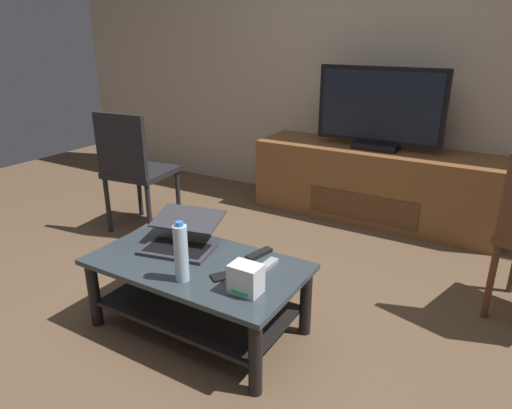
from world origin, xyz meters
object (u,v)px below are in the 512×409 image
object	(u,v)px
router_box	(246,279)
soundbar_remote	(259,254)
side_chair	(133,166)
coffee_table	(198,283)
cell_phone	(226,276)
television	(379,110)
tv_remote	(266,266)
media_cabinet	(373,184)
laptop	(182,237)
water_bottle_near	(181,253)

from	to	relation	value
router_box	soundbar_remote	xyz separation A→B (m)	(-0.13, 0.33, -0.06)
side_chair	router_box	world-z (taller)	side_chair
coffee_table	router_box	bearing A→B (deg)	-17.34
side_chair	soundbar_remote	world-z (taller)	side_chair
cell_phone	soundbar_remote	bearing A→B (deg)	120.12
television	tv_remote	size ratio (longest dim) A/B	6.10
media_cabinet	cell_phone	xyz separation A→B (m)	(-0.08, -1.99, 0.10)
side_chair	laptop	xyz separation A→B (m)	(1.00, -0.66, -0.08)
soundbar_remote	router_box	bearing A→B (deg)	-55.35
television	router_box	distance (m)	2.09
coffee_table	router_box	world-z (taller)	router_box
cell_phone	soundbar_remote	distance (m)	0.26
coffee_table	television	size ratio (longest dim) A/B	1.10
television	media_cabinet	bearing A→B (deg)	90.00
laptop	tv_remote	distance (m)	0.50
side_chair	router_box	xyz separation A→B (m)	(1.53, -0.87, -0.07)
media_cabinet	tv_remote	world-z (taller)	media_cabinet
media_cabinet	side_chair	xyz separation A→B (m)	(-1.45, -1.19, 0.23)
television	side_chair	distance (m)	1.90
laptop	water_bottle_near	world-z (taller)	water_bottle_near
coffee_table	router_box	xyz separation A→B (m)	(0.36, -0.11, 0.19)
laptop	cell_phone	distance (m)	0.41
laptop	water_bottle_near	bearing A→B (deg)	-50.23
coffee_table	tv_remote	size ratio (longest dim) A/B	6.68
side_chair	coffee_table	bearing A→B (deg)	-33.15
coffee_table	side_chair	bearing A→B (deg)	146.85
laptop	cell_phone	bearing A→B (deg)	-20.70
coffee_table	tv_remote	distance (m)	0.37
media_cabinet	router_box	world-z (taller)	media_cabinet
television	soundbar_remote	bearing A→B (deg)	-91.89
media_cabinet	laptop	bearing A→B (deg)	-103.91
router_box	water_bottle_near	xyz separation A→B (m)	(-0.30, -0.06, 0.07)
television	water_bottle_near	size ratio (longest dim) A/B	3.39
cell_phone	tv_remote	bearing A→B (deg)	90.34
media_cabinet	tv_remote	bearing A→B (deg)	-88.79
coffee_table	laptop	distance (m)	0.27
soundbar_remote	cell_phone	bearing A→B (deg)	-81.58
water_bottle_near	cell_phone	bearing A→B (deg)	39.53
cell_phone	tv_remote	world-z (taller)	tv_remote
media_cabinet	side_chair	size ratio (longest dim) A/B	2.08
router_box	tv_remote	bearing A→B (deg)	97.87
router_box	tv_remote	distance (m)	0.25
coffee_table	media_cabinet	size ratio (longest dim) A/B	0.56
coffee_table	media_cabinet	bearing A→B (deg)	81.64
media_cabinet	laptop	world-z (taller)	media_cabinet
side_chair	cell_phone	distance (m)	1.60
side_chair	tv_remote	bearing A→B (deg)	-23.07
coffee_table	side_chair	size ratio (longest dim) A/B	1.16
coffee_table	side_chair	xyz separation A→B (m)	(-1.17, 0.76, 0.25)
soundbar_remote	side_chair	bearing A→B (deg)	172.15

